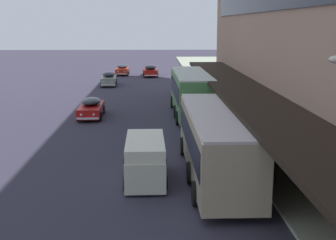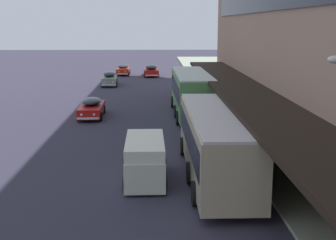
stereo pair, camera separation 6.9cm
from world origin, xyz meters
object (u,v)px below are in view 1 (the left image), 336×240
object	(u,v)px
sedan_oncoming_front	(109,79)
vw_van	(145,157)
sedan_trailing_near	(122,70)
transit_bus_kerbside_rear	(191,91)
sedan_second_mid	(150,71)
transit_bus_kerbside_front	(215,140)
sedan_lead_mid	(91,108)

from	to	relation	value
sedan_oncoming_front	vw_van	distance (m)	34.14
sedan_oncoming_front	sedan_trailing_near	bearing A→B (deg)	85.78
transit_bus_kerbside_rear	sedan_second_mid	size ratio (longest dim) A/B	2.17
transit_bus_kerbside_front	sedan_trailing_near	size ratio (longest dim) A/B	2.61
transit_bus_kerbside_front	vw_van	distance (m)	3.35
transit_bus_kerbside_front	sedan_oncoming_front	size ratio (longest dim) A/B	2.35
sedan_trailing_near	vw_van	distance (m)	45.37
sedan_lead_mid	vw_van	bearing A→B (deg)	-73.59
transit_bus_kerbside_rear	vw_van	size ratio (longest dim) A/B	2.35
sedan_lead_mid	vw_van	size ratio (longest dim) A/B	1.09
sedan_oncoming_front	sedan_second_mid	size ratio (longest dim) A/B	0.97
sedan_oncoming_front	sedan_lead_mid	xyz separation A→B (m)	(0.41, -18.74, -0.06)
sedan_oncoming_front	sedan_lead_mid	size ratio (longest dim) A/B	0.96
sedan_trailing_near	vw_van	size ratio (longest dim) A/B	0.94
sedan_lead_mid	vw_van	distance (m)	15.70
transit_bus_kerbside_front	sedan_lead_mid	distance (m)	16.66
sedan_second_mid	vw_van	distance (m)	43.45
vw_van	sedan_trailing_near	bearing A→B (deg)	95.06
sedan_trailing_near	sedan_second_mid	world-z (taller)	sedan_second_mid
sedan_trailing_near	sedan_lead_mid	bearing A→B (deg)	-90.82
vw_van	sedan_second_mid	bearing A→B (deg)	90.07
transit_bus_kerbside_front	sedan_second_mid	xyz separation A→B (m)	(-3.31, 43.13, -1.03)
transit_bus_kerbside_rear	sedan_oncoming_front	xyz separation A→B (m)	(-8.15, 18.56, -1.15)
transit_bus_kerbside_front	sedan_lead_mid	world-z (taller)	transit_bus_kerbside_front
sedan_trailing_near	vw_van	xyz separation A→B (m)	(4.00, -45.19, 0.35)
sedan_second_mid	transit_bus_kerbside_rear	bearing A→B (deg)	-83.21
sedan_oncoming_front	sedan_lead_mid	bearing A→B (deg)	-88.75
sedan_oncoming_front	sedan_second_mid	world-z (taller)	sedan_oncoming_front
transit_bus_kerbside_rear	sedan_lead_mid	distance (m)	7.84
transit_bus_kerbside_rear	sedan_oncoming_front	bearing A→B (deg)	113.71
sedan_oncoming_front	sedan_trailing_near	size ratio (longest dim) A/B	1.11
transit_bus_kerbside_front	vw_van	bearing A→B (deg)	-174.48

